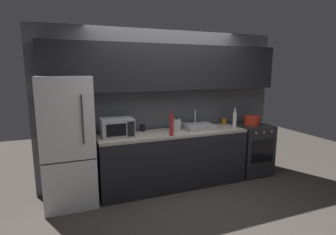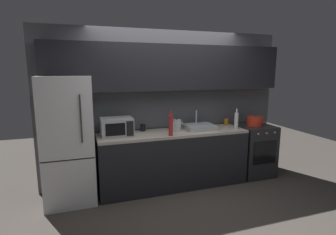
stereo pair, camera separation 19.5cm
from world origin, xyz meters
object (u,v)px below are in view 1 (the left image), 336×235
refrigerator (68,142)px  wine_bottle_white (235,120)px  oven_range (251,149)px  wine_bottle_red (172,125)px  microwave (117,127)px  mug_amber (224,121)px  mug_dark (143,128)px  cooking_pot (252,120)px  kettle (176,125)px

refrigerator → wine_bottle_white: size_ratio=5.31×
oven_range → wine_bottle_red: size_ratio=2.38×
microwave → oven_range: bearing=-0.5°
refrigerator → wine_bottle_red: (1.44, -0.22, 0.17)m
mug_amber → microwave: bearing=-174.2°
wine_bottle_white → oven_range: bearing=13.3°
wine_bottle_white → mug_amber: bearing=88.8°
mug_dark → cooking_pot: cooking_pot is taller
wine_bottle_red → mug_dark: (-0.32, 0.43, -0.10)m
refrigerator → cooking_pot: refrigerator is taller
kettle → mug_amber: size_ratio=1.91×
mug_dark → wine_bottle_red: bearing=-53.4°
microwave → cooking_pot: bearing=-0.4°
wine_bottle_white → kettle: bearing=171.4°
oven_range → microwave: microwave is taller
wine_bottle_white → mug_amber: 0.34m
refrigerator → wine_bottle_white: refrigerator is taller
wine_bottle_red → refrigerator: bearing=171.2°
oven_range → wine_bottle_red: wine_bottle_red is taller
refrigerator → mug_amber: (2.64, 0.22, 0.06)m
refrigerator → wine_bottle_white: bearing=-2.4°
kettle → wine_bottle_red: (-0.19, -0.27, 0.07)m
microwave → mug_amber: (1.96, 0.20, -0.08)m
microwave → mug_amber: microwave is taller
microwave → wine_bottle_red: bearing=-17.7°
wine_bottle_red → mug_dark: bearing=126.6°
wine_bottle_red → mug_dark: size_ratio=3.43×
microwave → mug_dark: 0.48m
microwave → wine_bottle_red: wine_bottle_red is taller
refrigerator → mug_amber: size_ratio=16.50×
kettle → wine_bottle_white: size_ratio=0.62×
oven_range → microwave: 2.48m
wine_bottle_white → cooking_pot: size_ratio=1.20×
refrigerator → kettle: refrigerator is taller
mug_amber → cooking_pot: cooking_pot is taller
refrigerator → microwave: size_ratio=3.88×
oven_range → wine_bottle_red: bearing=-172.3°
refrigerator → mug_amber: refrigerator is taller
microwave → wine_bottle_red: (0.76, -0.24, 0.02)m
cooking_pot → kettle: bearing=178.3°
refrigerator → wine_bottle_white: (2.63, -0.11, 0.15)m
kettle → mug_amber: 1.02m
microwave → refrigerator: bearing=-178.4°
wine_bottle_red → mug_amber: bearing=20.2°
wine_bottle_white → mug_amber: size_ratio=3.11×
wine_bottle_white → cooking_pot: wine_bottle_white is taller
kettle → wine_bottle_red: wine_bottle_red is taller
oven_range → mug_dark: mug_dark is taller
mug_dark → cooking_pot: 1.97m
kettle → mug_dark: size_ratio=1.88×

